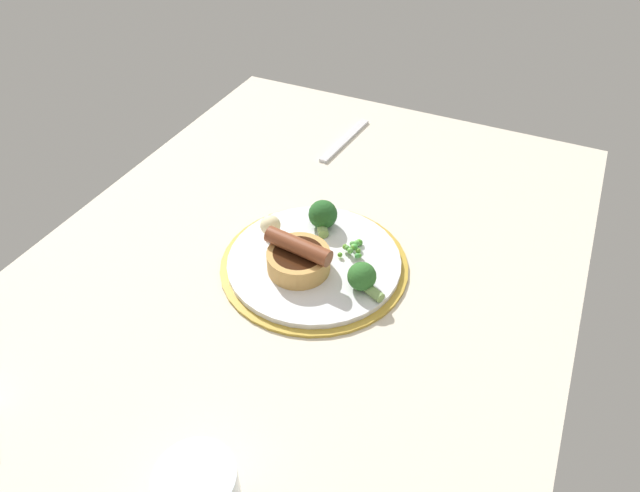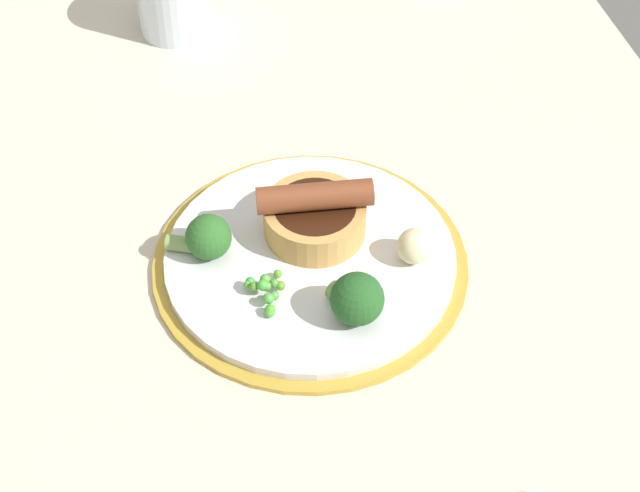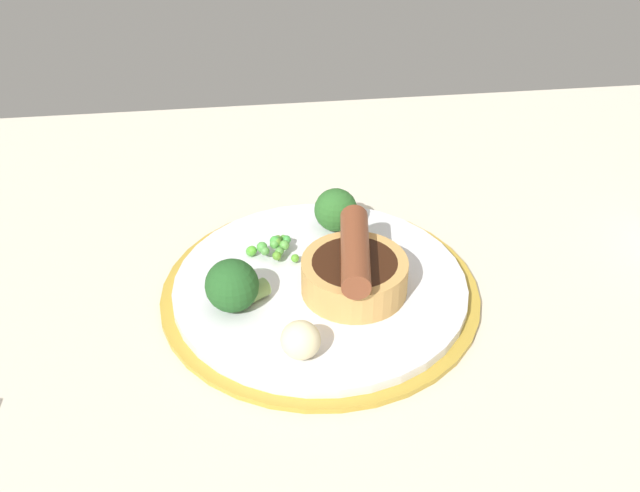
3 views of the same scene
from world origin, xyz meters
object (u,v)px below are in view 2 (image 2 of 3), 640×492
object	(u,v)px
broccoli_floret_near	(206,238)
broccoli_floret_far	(361,298)
dinner_plate	(310,262)
pea_pile	(267,290)
potato_chunk_0	(414,246)
sausage_pudding	(315,214)

from	to	relation	value
broccoli_floret_near	broccoli_floret_far	bearing A→B (deg)	-18.05
dinner_plate	broccoli_floret_far	distance (cm)	8.60
pea_pile	potato_chunk_0	bearing A→B (deg)	95.52
pea_pile	dinner_plate	bearing A→B (deg)	129.08
broccoli_floret_near	potato_chunk_0	xyz separation A→B (cm)	(5.13, 17.58, -0.36)
broccoli_floret_far	potato_chunk_0	world-z (taller)	broccoli_floret_far
pea_pile	broccoli_floret_far	world-z (taller)	broccoli_floret_far
sausage_pudding	broccoli_floret_near	xyz separation A→B (cm)	(0.30, -9.91, -0.18)
dinner_plate	potato_chunk_0	world-z (taller)	potato_chunk_0
dinner_plate	pea_pile	bearing A→B (deg)	-50.92
sausage_pudding	pea_pile	distance (cm)	9.04
sausage_pudding	broccoli_floret_far	world-z (taller)	sausage_pudding
sausage_pudding	broccoli_floret_near	size ratio (longest dim) A/B	1.77
broccoli_floret_far	pea_pile	bearing A→B (deg)	-151.22
sausage_pudding	pea_pile	size ratio (longest dim) A/B	2.19
broccoli_floret_near	potato_chunk_0	world-z (taller)	broccoli_floret_near
dinner_plate	sausage_pudding	xyz separation A→B (cm)	(-2.85, 1.14, 2.98)
dinner_plate	broccoli_floret_near	world-z (taller)	broccoli_floret_near
pea_pile	broccoli_floret_far	bearing A→B (deg)	62.88
dinner_plate	pea_pile	xyz separation A→B (cm)	(3.88, -4.78, 1.83)
pea_pile	broccoli_floret_far	distance (cm)	8.31
pea_pile	broccoli_floret_near	distance (cm)	7.64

